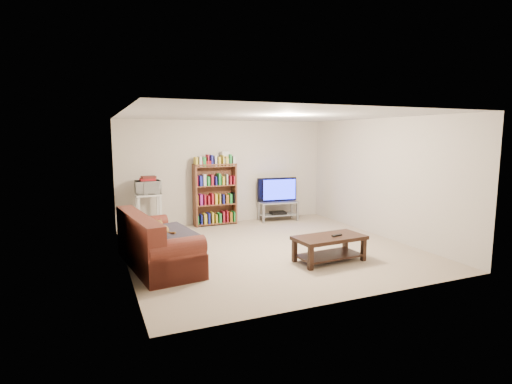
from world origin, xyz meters
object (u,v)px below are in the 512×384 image
sofa (154,248)px  bookshelf (215,194)px  coffee_table (329,244)px  tv_stand (278,208)px

sofa → bookshelf: size_ratio=1.46×
coffee_table → tv_stand: 3.27m
coffee_table → bookshelf: bookshelf is taller
sofa → bookshelf: bearing=47.2°
coffee_table → bookshelf: 3.51m
sofa → tv_stand: 4.08m
tv_stand → bookshelf: 1.61m
sofa → tv_stand: size_ratio=2.15×
sofa → bookshelf: (1.78, 2.51, 0.43)m
tv_stand → bookshelf: bearing=-179.9°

